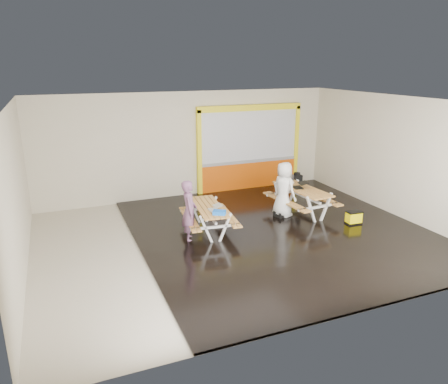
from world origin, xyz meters
name	(u,v)px	position (x,y,z in m)	size (l,w,h in m)	color
room	(238,173)	(0.00, 0.00, 1.75)	(10.02, 8.02, 3.52)	beige
deck	(279,230)	(1.25, 0.00, 0.03)	(7.50, 7.98, 0.05)	black
kiosk	(249,150)	(2.20, 3.93, 1.44)	(3.88, 0.16, 3.00)	#D95208
picnic_table_left	(209,212)	(-0.55, 0.61, 0.58)	(1.48, 2.02, 0.76)	gold
picnic_table_right	(302,194)	(2.50, 0.91, 0.63)	(1.59, 2.19, 0.83)	gold
person_left	(189,211)	(-1.18, 0.34, 0.80)	(0.58, 0.38, 1.59)	#764B6D
person_right	(284,189)	(1.87, 0.89, 0.87)	(0.78, 0.51, 1.60)	white
laptop_left	(215,208)	(-0.52, 0.26, 0.80)	(0.34, 0.30, 0.14)	silver
laptop_right	(300,186)	(2.45, 0.99, 0.88)	(0.47, 0.44, 0.17)	black
blue_pouch	(219,212)	(-0.52, -0.07, 0.80)	(0.31, 0.22, 0.09)	blue
toolbox	(287,178)	(2.47, 1.78, 0.93)	(0.47, 0.32, 0.25)	black
backpack	(297,181)	(2.93, 1.91, 0.75)	(0.32, 0.21, 0.53)	black
dark_case	(282,213)	(1.84, 0.90, 0.13)	(0.41, 0.31, 0.16)	black
fluke_bag	(354,218)	(3.39, -0.40, 0.23)	(0.44, 0.30, 0.36)	black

